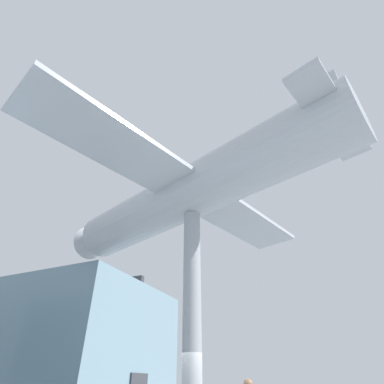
{
  "coord_description": "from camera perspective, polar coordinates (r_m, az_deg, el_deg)",
  "views": [
    {
      "loc": [
        -9.55,
        -4.14,
        1.64
      ],
      "look_at": [
        0.0,
        0.0,
        8.41
      ],
      "focal_mm": 28.0,
      "sensor_mm": 36.0,
      "label": 1
    }
  ],
  "objects": [
    {
      "name": "glass_pavilion_right",
      "position": [
        25.1,
        -23.15,
        -25.79
      ],
      "size": [
        10.31,
        12.55,
        8.22
      ],
      "color": "#7593A3",
      "rests_on": "ground_plane"
    },
    {
      "name": "support_pylon_central",
      "position": [
        10.61,
        0.0,
        -22.02
      ],
      "size": [
        0.62,
        0.62,
        7.33
      ],
      "color": "#999EA3",
      "rests_on": "ground_plane"
    },
    {
      "name": "suspended_airplane",
      "position": [
        12.61,
        -1.09,
        -0.51
      ],
      "size": [
        14.03,
        14.57,
        3.08
      ],
      "rotation": [
        0.0,
        0.0,
        -0.33
      ],
      "color": "#B2B7BC",
      "rests_on": "support_pylon_central"
    }
  ]
}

